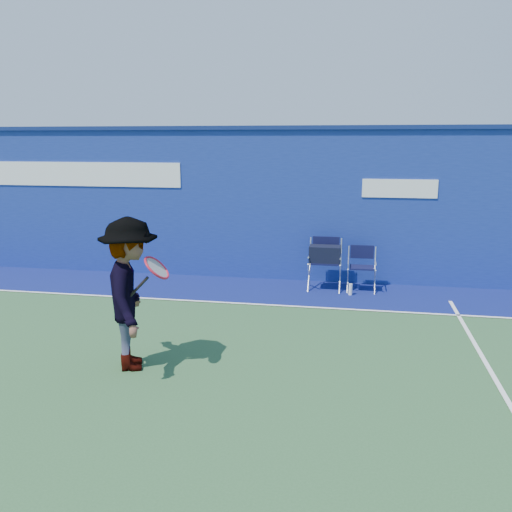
% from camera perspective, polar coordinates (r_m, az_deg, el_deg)
% --- Properties ---
extents(ground, '(80.00, 80.00, 0.00)m').
position_cam_1_polar(ground, '(6.90, -14.65, -12.27)').
color(ground, '#2C532D').
rests_on(ground, ground).
extents(stadium_wall, '(24.00, 0.50, 3.08)m').
position_cam_1_polar(stadium_wall, '(11.28, -3.94, 5.71)').
color(stadium_wall, navy).
rests_on(stadium_wall, ground).
extents(out_of_bounds_strip, '(24.00, 1.80, 0.01)m').
position_cam_1_polar(out_of_bounds_strip, '(10.53, -5.28, -3.36)').
color(out_of_bounds_strip, '#0D1756').
rests_on(out_of_bounds_strip, ground).
extents(court_lines, '(24.00, 12.00, 0.01)m').
position_cam_1_polar(court_lines, '(7.40, -12.68, -10.36)').
color(court_lines, white).
rests_on(court_lines, out_of_bounds_strip).
extents(directors_chair_left, '(0.59, 0.53, 0.98)m').
position_cam_1_polar(directors_chair_left, '(10.37, 7.24, -1.32)').
color(directors_chair_left, silver).
rests_on(directors_chair_left, ground).
extents(directors_chair_right, '(0.50, 0.45, 0.84)m').
position_cam_1_polar(directors_chair_right, '(10.43, 11.02, -2.21)').
color(directors_chair_right, silver).
rests_on(directors_chair_right, ground).
extents(water_bottle, '(0.07, 0.07, 0.22)m').
position_cam_1_polar(water_bottle, '(10.14, 9.92, -3.50)').
color(water_bottle, white).
rests_on(water_bottle, ground).
extents(tennis_player, '(1.10, 1.40, 1.90)m').
position_cam_1_polar(tennis_player, '(6.85, -13.07, -3.91)').
color(tennis_player, '#EA4738').
rests_on(tennis_player, ground).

